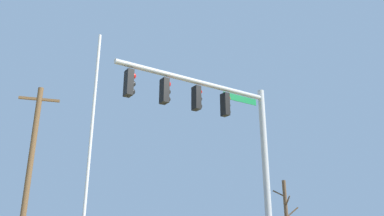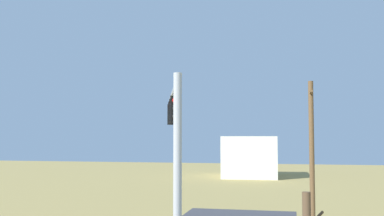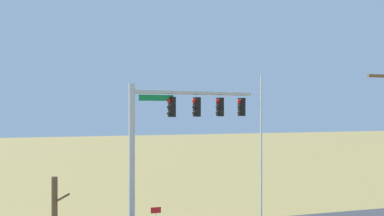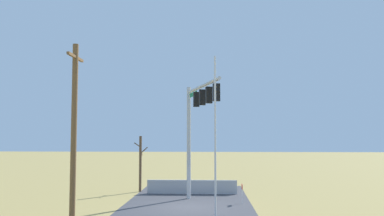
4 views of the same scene
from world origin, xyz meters
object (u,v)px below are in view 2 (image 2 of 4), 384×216
Objects in this scene: signal_mast at (175,138)px; distant_building at (251,156)px; flagpole at (179,166)px; utility_pole at (312,160)px.

distant_building is (-48.97, -1.46, -2.69)m from signal_mast.
signal_mast is at bearing 12.42° from flagpole.
distant_building is at bearing -179.58° from flagpole.
utility_pole is at bearing -173.15° from distant_building.
distant_building is at bearing -170.76° from utility_pole.
flagpole is (-5.15, -1.13, -1.35)m from signal_mast.
utility_pole is 41.83m from distant_building.
utility_pole is (-7.71, 5.26, -1.14)m from signal_mast.
signal_mast is 0.76× the size of distant_building.
distant_building is (-41.26, -6.71, -1.55)m from utility_pole.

